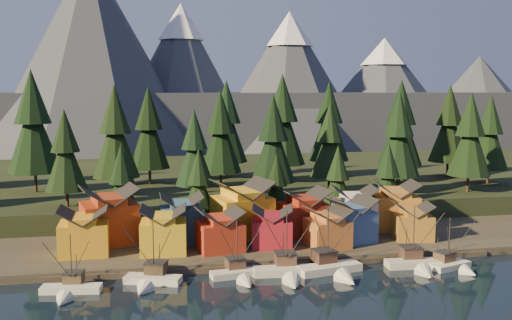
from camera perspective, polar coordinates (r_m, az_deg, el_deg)
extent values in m
plane|color=black|center=(88.84, 4.84, -13.64)|extent=(500.00, 500.00, 0.00)
cube|color=#322C24|center=(125.84, -0.18, -7.02)|extent=(400.00, 50.00, 1.50)
cube|color=black|center=(173.75, -3.30, -2.35)|extent=(420.00, 100.00, 6.00)
cube|color=#4D4337|center=(103.77, 2.31, -10.25)|extent=(80.00, 4.00, 1.00)
cube|color=#454A58|center=(321.11, -6.95, 4.08)|extent=(560.00, 160.00, 30.00)
cone|color=#454A58|center=(261.15, -16.11, 9.77)|extent=(100.00, 100.00, 90.00)
cone|color=#454A58|center=(278.49, -7.42, 7.94)|extent=(80.00, 80.00, 72.00)
cone|color=white|center=(280.29, -7.51, 13.55)|extent=(22.40, 22.40, 17.28)
cone|color=#454A58|center=(274.45, 3.32, 7.59)|extent=(84.00, 84.00, 68.00)
cone|color=white|center=(275.91, 3.36, 12.96)|extent=(23.52, 23.52, 16.32)
cone|color=#454A58|center=(307.56, 12.60, 6.44)|extent=(92.00, 92.00, 58.00)
cone|color=white|center=(308.18, 12.71, 10.54)|extent=(25.76, 25.76, 13.92)
cone|color=#454A58|center=(342.88, 21.30, 5.51)|extent=(88.00, 88.00, 50.00)
cube|color=silver|center=(95.54, -17.99, -12.26)|extent=(9.49, 3.96, 1.44)
cone|color=silver|center=(90.97, -18.82, -13.29)|extent=(3.12, 3.49, 2.70)
cube|color=black|center=(95.72, -17.98, -12.56)|extent=(9.72, 4.04, 0.32)
cube|color=brown|center=(96.64, -17.76, -11.15)|extent=(3.23, 3.08, 1.62)
cube|color=#292626|center=(96.37, -17.78, -10.64)|extent=(3.44, 3.28, 0.18)
cylinder|color=black|center=(94.63, -18.01, -9.44)|extent=(0.16, 0.16, 8.11)
cylinder|color=black|center=(98.02, -17.50, -10.11)|extent=(0.13, 0.13, 3.96)
cube|color=silver|center=(96.52, -10.26, -11.80)|extent=(9.65, 5.93, 1.61)
cone|color=silver|center=(92.04, -11.29, -12.77)|extent=(3.90, 3.97, 3.03)
cube|color=black|center=(96.72, -10.25, -12.14)|extent=(9.88, 6.05, 0.35)
cube|color=#423623|center=(97.54, -9.96, -10.62)|extent=(4.06, 3.93, 1.82)
cube|color=#292626|center=(97.24, -9.97, -10.05)|extent=(4.31, 4.19, 0.20)
cylinder|color=black|center=(95.46, -10.22, -8.68)|extent=(0.18, 0.18, 9.08)
cylinder|color=black|center=(98.85, -9.62, -9.52)|extent=(0.14, 0.14, 4.44)
cube|color=beige|center=(98.11, -1.80, -11.38)|extent=(9.61, 4.01, 1.51)
cone|color=beige|center=(93.49, -0.88, -12.33)|extent=(3.22, 3.52, 2.83)
cube|color=black|center=(98.29, -1.80, -11.70)|extent=(9.84, 4.09, 0.33)
cube|color=brown|center=(99.22, -2.09, -10.29)|extent=(3.36, 3.19, 1.70)
cube|color=#292626|center=(98.94, -2.10, -9.77)|extent=(3.57, 3.41, 0.19)
cylinder|color=black|center=(97.19, -1.91, -8.51)|extent=(0.17, 0.17, 8.49)
cylinder|color=black|center=(100.61, -2.41, -9.26)|extent=(0.13, 0.13, 4.15)
cube|color=beige|center=(99.25, 3.13, -11.14)|extent=(11.72, 4.28, 1.76)
cone|color=beige|center=(93.37, 3.76, -12.33)|extent=(3.62, 4.19, 3.29)
cube|color=black|center=(99.45, 3.13, -11.50)|extent=(12.00, 4.36, 0.38)
cube|color=brown|center=(100.71, 2.94, -9.85)|extent=(3.79, 3.59, 1.98)
cube|color=#292626|center=(100.40, 2.95, -9.25)|extent=(4.03, 3.83, 0.22)
cylinder|color=black|center=(98.27, 3.09, -7.82)|extent=(0.20, 0.20, 9.88)
cylinder|color=black|center=(102.53, 2.74, -8.65)|extent=(0.15, 0.15, 4.83)
cube|color=silver|center=(101.08, 7.35, -10.84)|extent=(11.77, 5.59, 1.84)
cone|color=silver|center=(96.02, 9.22, -11.85)|extent=(4.13, 4.46, 3.45)
cube|color=black|center=(101.29, 7.34, -11.21)|extent=(12.05, 5.70, 0.40)
cube|color=#422B23|center=(102.28, 6.78, -9.57)|extent=(4.28, 4.10, 2.07)
cube|color=#292626|center=(101.95, 6.79, -8.95)|extent=(4.55, 4.37, 0.23)
cylinder|color=black|center=(99.98, 7.20, -7.44)|extent=(0.21, 0.21, 10.34)
cylinder|color=black|center=(103.81, 6.16, -8.39)|extent=(0.16, 0.16, 5.05)
cube|color=beige|center=(106.84, 15.53, -10.06)|extent=(10.30, 4.02, 1.73)
cone|color=beige|center=(101.99, 16.72, -10.93)|extent=(3.50, 3.68, 3.25)
cube|color=black|center=(107.03, 15.52, -10.40)|extent=(10.55, 4.09, 0.38)
cube|color=#493227|center=(108.01, 15.19, -8.94)|extent=(3.71, 3.51, 1.95)
cube|color=#292626|center=(107.72, 15.21, -8.38)|extent=(3.94, 3.74, 0.22)
cylinder|color=black|center=(105.89, 15.51, -7.03)|extent=(0.19, 0.19, 9.75)
cylinder|color=black|center=(109.48, 14.81, -7.89)|extent=(0.15, 0.15, 4.76)
cube|color=white|center=(107.84, 18.86, -10.06)|extent=(8.14, 4.99, 1.44)
cone|color=white|center=(105.23, 20.60, -10.56)|extent=(3.38, 3.34, 2.69)
cube|color=black|center=(107.99, 18.85, -10.34)|extent=(8.33, 5.09, 0.31)
cube|color=brown|center=(108.34, 18.33, -9.20)|extent=(3.58, 3.46, 1.62)
cube|color=#292626|center=(108.09, 18.34, -8.74)|extent=(3.80, 3.69, 0.18)
cylinder|color=black|center=(106.87, 18.77, -7.59)|extent=(0.16, 0.16, 8.08)
cylinder|color=black|center=(109.03, 17.73, -8.38)|extent=(0.13, 0.13, 3.95)
cube|color=gold|center=(109.34, -16.81, -7.49)|extent=(8.82, 7.76, 5.94)
cube|color=gold|center=(108.51, -16.87, -5.66)|extent=(4.93, 7.52, 1.22)
cube|color=gold|center=(107.12, -9.22, -7.57)|extent=(8.78, 7.93, 5.95)
cube|color=gold|center=(106.29, -9.25, -5.72)|extent=(5.07, 7.50, 1.16)
cube|color=#A42D19|center=(107.48, -3.62, -7.62)|extent=(8.85, 8.39, 5.30)
cube|color=#A42D19|center=(106.72, -3.63, -5.96)|extent=(5.28, 7.78, 1.12)
cube|color=maroon|center=(109.73, 1.63, -7.29)|extent=(8.84, 8.17, 5.34)
cube|color=maroon|center=(108.99, 1.63, -5.67)|extent=(5.49, 7.29, 1.06)
cube|color=#B3632E|center=(110.80, 7.14, -7.25)|extent=(8.19, 8.19, 5.16)
cube|color=#B3632E|center=(110.08, 7.16, -5.70)|extent=(4.96, 7.58, 1.02)
cube|color=#385386|center=(114.45, 9.43, -6.57)|extent=(9.74, 8.75, 6.16)
cube|color=#385386|center=(113.65, 9.46, -4.78)|extent=(6.04, 7.76, 1.18)
cube|color=#9E6D28|center=(119.38, 15.39, -6.46)|extent=(8.32, 7.61, 4.96)
cube|color=#9E6D28|center=(118.74, 15.44, -5.06)|extent=(5.11, 6.85, 1.02)
cube|color=maroon|center=(115.60, -14.44, -6.11)|extent=(12.07, 11.23, 7.94)
cube|color=maroon|center=(114.65, -14.51, -3.84)|extent=(7.56, 9.97, 1.44)
cube|color=#325777|center=(114.69, -7.44, -6.38)|extent=(8.35, 7.84, 6.68)
cube|color=#325777|center=(113.85, -7.47, -4.46)|extent=(4.65, 7.63, 1.16)
cube|color=gold|center=(117.46, -1.38, -5.65)|extent=(12.69, 11.53, 8.08)
cube|color=gold|center=(116.51, -1.39, -3.35)|extent=(7.95, 10.16, 1.51)
cube|color=maroon|center=(118.68, 4.81, -5.91)|extent=(10.01, 8.53, 6.59)
cube|color=maroon|center=(117.86, 4.83, -4.04)|extent=(5.82, 7.98, 1.31)
cube|color=silver|center=(122.38, 9.71, -5.53)|extent=(10.02, 9.24, 6.83)
cube|color=silver|center=(121.57, 9.75, -3.68)|extent=(6.11, 8.38, 1.23)
cube|color=#AF732D|center=(127.11, 13.72, -5.04)|extent=(10.54, 10.09, 7.36)
cube|color=#AF732D|center=(126.30, 13.77, -3.13)|extent=(6.51, 9.13, 1.27)
cylinder|color=#332319|center=(152.01, -21.16, -2.01)|extent=(0.70, 0.70, 5.34)
cone|color=black|center=(150.71, -21.36, 2.34)|extent=(13.07, 13.07, 18.41)
cone|color=black|center=(150.31, -21.52, 5.95)|extent=(8.91, 8.91, 13.36)
cylinder|color=#332319|center=(131.10, -18.35, -3.63)|extent=(0.70, 0.70, 3.76)
cone|color=black|center=(129.89, -18.49, -0.09)|extent=(9.19, 9.19, 12.96)
cone|color=black|center=(129.28, -18.60, 2.85)|extent=(6.27, 6.27, 9.40)
cylinder|color=#332319|center=(141.92, -13.74, -2.48)|extent=(0.70, 0.70, 4.69)
cone|color=black|center=(140.63, -13.86, 1.60)|extent=(11.47, 11.47, 16.16)
cone|color=black|center=(140.11, -13.96, 5.00)|extent=(7.82, 7.82, 11.73)
cylinder|color=#332319|center=(156.57, -10.57, -1.53)|extent=(0.70, 0.70, 4.63)
cone|color=black|center=(155.42, -10.65, 2.13)|extent=(11.32, 11.32, 15.95)
cone|color=black|center=(154.95, -10.72, 5.16)|extent=(7.72, 7.72, 11.57)
cylinder|color=#332319|center=(132.44, -6.12, -3.21)|extent=(0.70, 0.70, 3.71)
cone|color=black|center=(131.25, -6.16, 0.24)|extent=(9.06, 9.06, 12.76)
cone|color=black|center=(130.64, -6.20, 3.11)|extent=(6.18, 6.18, 9.26)
cylinder|color=#332319|center=(147.93, -3.54, -1.96)|extent=(0.70, 0.70, 4.45)
cone|color=black|center=(146.73, -3.56, 1.77)|extent=(10.89, 10.89, 15.34)
cone|color=black|center=(146.22, -3.59, 4.86)|extent=(7.42, 7.42, 11.13)
cylinder|color=#332319|center=(133.16, 1.71, -2.99)|extent=(0.70, 0.70, 4.27)
cone|color=black|center=(131.86, 1.72, 0.97)|extent=(10.44, 10.44, 14.71)
cone|color=black|center=(131.28, 1.73, 4.26)|extent=(7.12, 7.12, 10.67)
cylinder|color=#332319|center=(157.96, 2.61, -1.24)|extent=(0.70, 0.70, 5.22)
cone|color=black|center=(156.74, 2.64, 2.86)|extent=(12.75, 12.75, 17.97)
cone|color=black|center=(156.33, 2.66, 6.25)|extent=(8.70, 8.70, 13.04)
cylinder|color=#332319|center=(144.10, 7.31, -2.35)|extent=(0.70, 0.70, 3.91)
cone|color=black|center=(142.97, 7.36, 1.00)|extent=(9.56, 9.56, 13.47)
cone|color=black|center=(142.41, 7.41, 3.78)|extent=(6.52, 6.52, 9.77)
cylinder|color=#332319|center=(169.99, 7.22, -0.75)|extent=(0.70, 0.70, 4.88)
cone|color=black|center=(168.89, 7.28, 2.80)|extent=(11.92, 11.92, 16.80)
cone|color=black|center=(168.48, 7.32, 5.74)|extent=(8.13, 8.13, 12.19)
cylinder|color=#332319|center=(145.35, 13.94, -2.33)|extent=(0.70, 0.70, 4.38)
cone|color=black|center=(144.14, 14.05, 1.40)|extent=(10.72, 10.72, 15.10)
cone|color=black|center=(143.62, 14.14, 4.50)|extent=(7.31, 7.31, 10.96)
cylinder|color=#332319|center=(162.99, 14.12, -1.23)|extent=(0.70, 0.70, 4.95)
cone|color=black|center=(161.84, 14.24, 2.53)|extent=(12.11, 12.11, 17.07)
cone|color=black|center=(161.42, 14.33, 5.65)|extent=(8.26, 8.26, 12.39)
cylinder|color=#332319|center=(152.10, 20.42, -2.16)|extent=(0.70, 0.70, 4.38)
cone|color=black|center=(150.94, 20.57, 1.40)|extent=(10.70, 10.70, 15.07)
cone|color=black|center=(150.44, 20.70, 4.35)|extent=(7.29, 7.29, 10.94)
cylinder|color=#332319|center=(176.54, 18.59, -0.80)|extent=(0.70, 0.70, 4.72)
cone|color=black|center=(175.51, 18.72, 2.51)|extent=(11.54, 11.54, 16.27)
cone|color=black|center=(175.10, 18.83, 5.25)|extent=(7.87, 7.87, 11.81)
cylinder|color=#332319|center=(165.09, -2.94, -0.93)|extent=(0.70, 0.70, 4.95)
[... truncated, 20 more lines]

